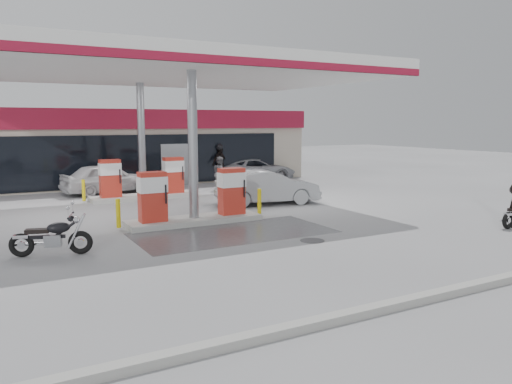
% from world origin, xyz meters
% --- Properties ---
extents(ground, '(90.00, 90.00, 0.00)m').
position_xyz_m(ground, '(0.00, 0.00, 0.00)').
color(ground, gray).
rests_on(ground, ground).
extents(wet_patch, '(6.00, 3.00, 0.00)m').
position_xyz_m(wet_patch, '(0.50, 0.00, 0.00)').
color(wet_patch, '#4C4C4F').
rests_on(wet_patch, ground).
extents(drain_cover, '(0.70, 0.70, 0.01)m').
position_xyz_m(drain_cover, '(2.00, -2.00, 0.00)').
color(drain_cover, '#38383A').
rests_on(drain_cover, ground).
extents(kerb, '(28.00, 0.25, 0.15)m').
position_xyz_m(kerb, '(0.00, -7.00, 0.07)').
color(kerb, gray).
rests_on(kerb, ground).
extents(store_building, '(22.00, 8.22, 4.00)m').
position_xyz_m(store_building, '(0.01, 15.94, 2.01)').
color(store_building, beige).
rests_on(store_building, ground).
extents(canopy, '(16.00, 10.02, 5.51)m').
position_xyz_m(canopy, '(0.00, 5.00, 5.27)').
color(canopy, silver).
rests_on(canopy, ground).
extents(pump_island_near, '(5.14, 1.30, 1.78)m').
position_xyz_m(pump_island_near, '(0.00, 2.00, 0.71)').
color(pump_island_near, '#9E9E99').
rests_on(pump_island_near, ground).
extents(pump_island_far, '(5.14, 1.30, 1.78)m').
position_xyz_m(pump_island_far, '(0.00, 8.00, 0.71)').
color(pump_island_far, '#9E9E99').
rests_on(pump_island_far, ground).
extents(parked_motorcycle, '(1.96, 0.95, 1.03)m').
position_xyz_m(parked_motorcycle, '(-4.66, -0.15, 0.46)').
color(parked_motorcycle, black).
rests_on(parked_motorcycle, ground).
extents(sedan_white, '(4.43, 2.42, 1.43)m').
position_xyz_m(sedan_white, '(-0.99, 10.49, 0.72)').
color(sedan_white, silver).
rests_on(sedan_white, ground).
extents(attendant, '(0.76, 0.90, 1.66)m').
position_xyz_m(attendant, '(4.17, 9.00, 0.83)').
color(attendant, '#5C5C61').
rests_on(attendant, ground).
extents(hatchback_silver, '(4.41, 2.25, 1.38)m').
position_xyz_m(hatchback_silver, '(4.11, 4.20, 0.69)').
color(hatchback_silver, '#96999D').
rests_on(hatchback_silver, ground).
extents(parked_car_right, '(4.90, 3.37, 1.25)m').
position_xyz_m(parked_car_right, '(7.87, 12.00, 0.62)').
color(parked_car_right, '#ADAFB6').
rests_on(parked_car_right, ground).
extents(biker_walking, '(1.28, 0.98, 2.03)m').
position_xyz_m(biker_walking, '(5.43, 11.80, 1.01)').
color(biker_walking, black).
rests_on(biker_walking, ground).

